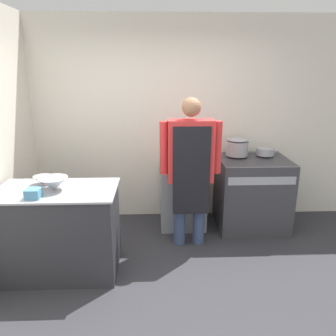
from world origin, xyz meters
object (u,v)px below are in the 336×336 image
(person_cook, at_px, (190,164))
(stock_pot, at_px, (237,147))
(stove, at_px, (252,193))
(sauce_pot, at_px, (265,152))
(mixing_bowl, at_px, (54,184))
(fridge_unit, at_px, (183,196))
(plastic_tub, at_px, (33,193))

(person_cook, relative_size, stock_pot, 6.21)
(person_cook, height_order, stock_pot, person_cook)
(stove, xyz_separation_m, sauce_pot, (0.18, 0.13, 0.53))
(mixing_bowl, bearing_deg, fridge_unit, 38.06)
(stove, bearing_deg, sauce_pot, 36.02)
(fridge_unit, distance_m, plastic_tub, 2.00)
(person_cook, bearing_deg, sauce_pot, 28.08)
(fridge_unit, xyz_separation_m, plastic_tub, (-1.47, -1.24, 0.55))
(fridge_unit, relative_size, plastic_tub, 6.27)
(fridge_unit, xyz_separation_m, stock_pot, (0.70, 0.03, 0.66))
(stove, distance_m, person_cook, 1.10)
(mixing_bowl, relative_size, sauce_pot, 1.26)
(person_cook, relative_size, mixing_bowl, 6.16)
(person_cook, relative_size, sauce_pot, 7.78)
(sauce_pot, bearing_deg, mixing_bowl, -155.93)
(plastic_tub, bearing_deg, fridge_unit, 40.32)
(mixing_bowl, height_order, plastic_tub, mixing_bowl)
(fridge_unit, height_order, person_cook, person_cook)
(sauce_pot, bearing_deg, plastic_tub, -153.39)
(fridge_unit, distance_m, person_cook, 0.80)
(stock_pot, relative_size, sauce_pot, 1.25)
(fridge_unit, distance_m, stock_pot, 0.97)
(stock_pot, xyz_separation_m, sauce_pot, (0.37, 0.00, -0.07))
(person_cook, height_order, mixing_bowl, person_cook)
(stove, bearing_deg, mixing_bowl, -157.00)
(person_cook, xyz_separation_m, plastic_tub, (-1.51, -0.72, -0.05))
(stock_pot, bearing_deg, stove, -32.87)
(fridge_unit, bearing_deg, sauce_pot, 1.63)
(fridge_unit, relative_size, stock_pot, 2.86)
(fridge_unit, height_order, stock_pot, stock_pot)
(mixing_bowl, xyz_separation_m, sauce_pot, (2.42, 1.08, 0.03))
(fridge_unit, distance_m, mixing_bowl, 1.79)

